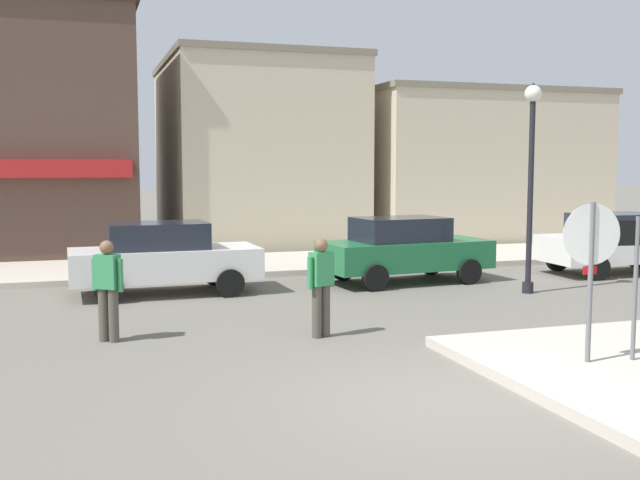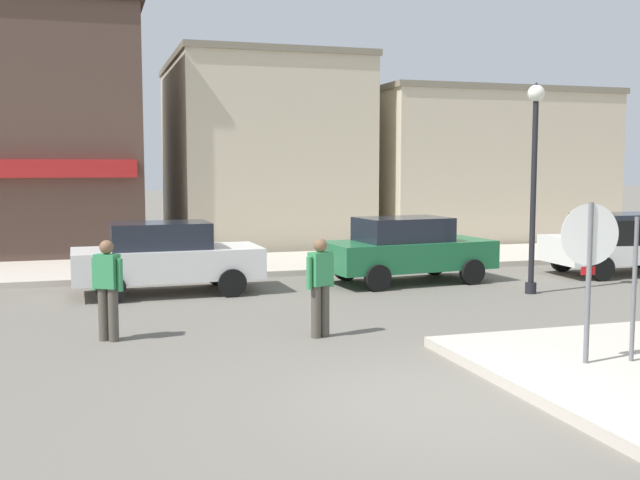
% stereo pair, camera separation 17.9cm
% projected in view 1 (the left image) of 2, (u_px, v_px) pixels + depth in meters
% --- Properties ---
extents(ground_plane, '(160.00, 160.00, 0.00)m').
position_uv_depth(ground_plane, '(452.00, 402.00, 8.82)').
color(ground_plane, '#6B665B').
extents(kerb_far, '(80.00, 4.00, 0.15)m').
position_uv_depth(kerb_far, '(239.00, 265.00, 20.43)').
color(kerb_far, beige).
rests_on(kerb_far, ground).
extents(stop_sign, '(0.81, 0.13, 2.30)m').
position_uv_depth(stop_sign, '(591.00, 261.00, 9.91)').
color(stop_sign, slate).
rests_on(stop_sign, ground).
extents(one_way_sign, '(0.60, 0.09, 2.10)m').
position_uv_depth(one_way_sign, '(636.00, 274.00, 10.04)').
color(one_way_sign, slate).
rests_on(one_way_sign, ground).
extents(lamp_post, '(0.36, 0.36, 4.54)m').
position_uv_depth(lamp_post, '(531.00, 157.00, 16.08)').
color(lamp_post, black).
rests_on(lamp_post, ground).
extents(parked_car_nearest, '(4.03, 1.94, 1.56)m').
position_uv_depth(parked_car_nearest, '(163.00, 257.00, 16.16)').
color(parked_car_nearest, white).
rests_on(parked_car_nearest, ground).
extents(parked_car_second, '(4.15, 2.17, 1.56)m').
position_uv_depth(parked_car_second, '(404.00, 249.00, 17.77)').
color(parked_car_second, '#1E6B3D').
rests_on(parked_car_second, ground).
extents(parked_car_third, '(4.06, 1.99, 1.56)m').
position_uv_depth(parked_car_third, '(618.00, 242.00, 19.23)').
color(parked_car_third, white).
rests_on(parked_car_third, ground).
extents(pedestrian_crossing_near, '(0.50, 0.39, 1.61)m').
position_uv_depth(pedestrian_crossing_near, '(108.00, 287.00, 11.76)').
color(pedestrian_crossing_near, '#4C473D').
rests_on(pedestrian_crossing_near, ground).
extents(pedestrian_crossing_far, '(0.54, 0.34, 1.61)m').
position_uv_depth(pedestrian_crossing_far, '(321.00, 284.00, 12.07)').
color(pedestrian_crossing_far, '#4C473D').
rests_on(pedestrian_crossing_far, ground).
extents(building_storefront_left_near, '(6.24, 8.08, 6.44)m').
position_uv_depth(building_storefront_left_near, '(253.00, 153.00, 26.77)').
color(building_storefront_left_near, beige).
rests_on(building_storefront_left_near, ground).
extents(building_storefront_left_mid, '(8.71, 5.90, 5.49)m').
position_uv_depth(building_storefront_left_mid, '(470.00, 166.00, 28.00)').
color(building_storefront_left_mid, beige).
rests_on(building_storefront_left_mid, ground).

